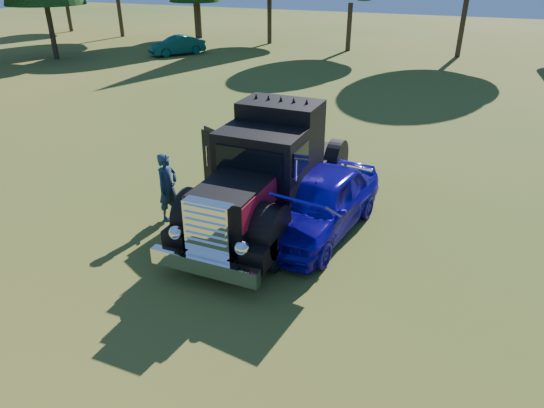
% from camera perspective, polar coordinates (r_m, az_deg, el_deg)
% --- Properties ---
extents(ground, '(120.00, 120.00, 0.00)m').
position_cam_1_polar(ground, '(11.98, -9.78, -5.06)').
color(ground, '#2F5418').
rests_on(ground, ground).
extents(diamond_t_truck, '(3.27, 7.16, 3.00)m').
position_cam_1_polar(diamond_t_truck, '(12.50, -0.55, 3.39)').
color(diamond_t_truck, black).
rests_on(diamond_t_truck, ground).
extents(hotrod_coupe, '(2.44, 4.83, 1.89)m').
position_cam_1_polar(hotrod_coupe, '(12.21, 5.58, 0.14)').
color(hotrod_coupe, '#070FAC').
rests_on(hotrod_coupe, ground).
extents(spectator_near, '(0.52, 0.72, 1.84)m').
position_cam_1_polar(spectator_near, '(13.00, -12.17, 1.97)').
color(spectator_near, '#1D2543').
rests_on(spectator_near, ground).
extents(spectator_far, '(1.01, 1.07, 1.74)m').
position_cam_1_polar(spectator_far, '(14.14, -4.83, 4.35)').
color(spectator_far, '#21364F').
rests_on(spectator_far, ground).
extents(distant_teal_car, '(3.42, 4.11, 1.32)m').
position_cam_1_polar(distant_teal_car, '(37.95, -11.11, 17.83)').
color(distant_teal_car, '#0A3A3F').
rests_on(distant_teal_car, ground).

